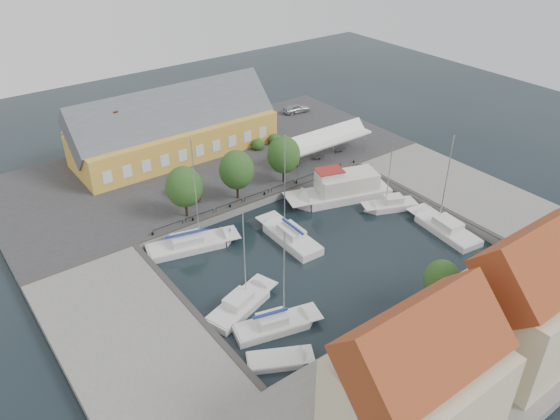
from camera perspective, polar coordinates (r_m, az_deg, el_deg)
name	(u,v)px	position (r m, az deg, el deg)	size (l,w,h in m)	color
ground	(312,244)	(60.43, 3.39, -3.60)	(140.00, 140.00, 0.00)	black
north_quay	(207,165)	(76.67, -7.60, 4.68)	(56.00, 26.00, 1.00)	#2D2D30
west_quay	(131,336)	(50.36, -15.27, -12.62)	(12.00, 24.00, 1.00)	slate
east_quay	(455,190)	(73.30, 17.84, 2.03)	(12.00, 24.00, 1.00)	slate
south_bank	(472,355)	(49.77, 19.42, -14.13)	(56.00, 14.00, 1.00)	slate
quay_edge_fittings	(287,218)	(62.93, 0.69, -0.81)	(56.00, 24.72, 0.40)	#383533
warehouse	(170,131)	(78.38, -11.43, 8.11)	(28.56, 14.00, 9.55)	gold
tent_canopy	(325,140)	(76.23, 4.71, 7.35)	(14.00, 4.00, 2.83)	white
quay_trees	(237,170)	(65.27, -4.56, 4.20)	(18.20, 4.20, 6.30)	black
car_silver	(296,108)	(92.54, 1.73, 10.58)	(1.81, 4.50, 1.53)	#A8ABB0
car_red	(184,192)	(67.70, -9.96, 1.84)	(1.58, 4.53, 1.49)	#5A1417
center_sailboat	(289,238)	(60.78, 1.00, -2.89)	(3.05, 9.57, 12.93)	silver
trawler	(342,190)	(69.00, 6.46, 2.05)	(14.02, 7.75, 5.00)	silver
east_boat_b	(391,206)	(68.04, 11.49, 0.39)	(7.11, 4.66, 9.58)	silver
east_boat_c	(444,229)	(65.17, 16.79, -1.91)	(4.11, 9.85, 12.08)	silver
west_boat_a	(191,245)	(60.46, -9.28, -3.67)	(10.53, 5.27, 13.32)	silver
west_boat_c	(241,306)	(52.09, -4.10, -9.93)	(8.47, 5.03, 11.06)	silver
west_boat_d	(276,326)	(49.91, -0.47, -12.04)	(8.35, 4.33, 10.88)	silver
launch_sw	(279,361)	(47.23, -0.12, -15.52)	(5.95, 4.48, 0.98)	silver
launch_nw	(217,236)	(61.95, -6.56, -2.69)	(4.53, 3.79, 0.88)	navy
townhouses	(524,313)	(46.91, 24.16, -9.75)	(36.30, 8.50, 12.00)	beige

